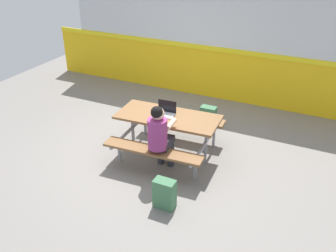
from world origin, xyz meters
The scene contains 8 objects.
ground_plane centered at (0.00, 0.00, -0.01)m, with size 10.00×10.00×0.02m, color gray.
accent_backdrop centered at (0.00, 2.71, 1.25)m, with size 8.00×0.14×2.60m.
picnic_table_main centered at (0.34, 0.00, 0.57)m, with size 1.74×1.64×0.74m.
student_nearer centered at (0.46, -0.55, 0.71)m, with size 0.38×0.53×1.21m.
laptop_silver centered at (0.28, 0.03, 0.79)m, with size 0.33×0.24×0.22m.
backpack_dark centered at (0.62, 1.23, 0.22)m, with size 0.30×0.22×0.44m.
tote_bag_bright centered at (-0.22, 0.89, 0.19)m, with size 0.34×0.21×0.43m.
satchel_spare centered at (0.89, -1.26, 0.22)m, with size 0.30×0.22×0.44m.
Camera 1 is at (2.71, -4.95, 3.49)m, focal length 39.81 mm.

